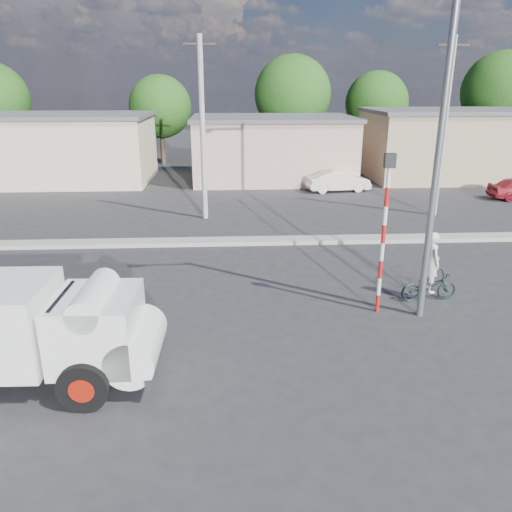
{
  "coord_description": "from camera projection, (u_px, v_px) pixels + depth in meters",
  "views": [
    {
      "loc": [
        -0.85,
        -10.93,
        6.02
      ],
      "look_at": [
        -0.12,
        2.65,
        1.3
      ],
      "focal_mm": 35.0,
      "sensor_mm": 36.0,
      "label": 1
    }
  ],
  "objects": [
    {
      "name": "traffic_pole",
      "position": [
        385.0,
        221.0,
        13.06
      ],
      "size": [
        0.28,
        0.18,
        4.36
      ],
      "color": "red",
      "rests_on": "ground"
    },
    {
      "name": "cyclist",
      "position": [
        431.0,
        272.0,
        14.34
      ],
      "size": [
        0.47,
        0.68,
        1.78
      ],
      "primitive_type": "imported",
      "rotation": [
        0.0,
        0.0,
        1.64
      ],
      "color": "silver",
      "rests_on": "ground"
    },
    {
      "name": "bicycle",
      "position": [
        429.0,
        286.0,
        14.49
      ],
      "size": [
        1.7,
        0.7,
        0.87
      ],
      "primitive_type": "imported",
      "rotation": [
        0.0,
        0.0,
        1.64
      ],
      "color": "black",
      "rests_on": "ground"
    },
    {
      "name": "median",
      "position": [
        252.0,
        241.0,
        19.85
      ],
      "size": [
        40.0,
        0.8,
        0.16
      ],
      "primitive_type": "cube",
      "color": "#99968E",
      "rests_on": "ground"
    },
    {
      "name": "utility_poles",
      "position": [
        319.0,
        129.0,
        22.48
      ],
      "size": [
        35.4,
        0.24,
        8.0
      ],
      "color": "#99968E",
      "rests_on": "ground"
    },
    {
      "name": "ground_plane",
      "position": [
        267.0,
        340.0,
        12.33
      ],
      "size": [
        120.0,
        120.0,
        0.0
      ],
      "primitive_type": "plane",
      "color": "#2B2B2D",
      "rests_on": "ground"
    },
    {
      "name": "streetlight",
      "position": [
        435.0,
        129.0,
        12.05
      ],
      "size": [
        2.34,
        0.22,
        9.0
      ],
      "color": "slate",
      "rests_on": "ground"
    },
    {
      "name": "car_cream",
      "position": [
        338.0,
        181.0,
        29.2
      ],
      "size": [
        3.85,
        1.8,
        1.22
      ],
      "primitive_type": "imported",
      "rotation": [
        0.0,
        0.0,
        1.71
      ],
      "color": "white",
      "rests_on": "ground"
    },
    {
      "name": "building_row",
      "position": [
        259.0,
        146.0,
        32.44
      ],
      "size": [
        37.8,
        7.3,
        4.44
      ],
      "color": "beige",
      "rests_on": "ground"
    },
    {
      "name": "truck",
      "position": [
        23.0,
        330.0,
        10.19
      ],
      "size": [
        5.52,
        2.32,
        2.26
      ],
      "rotation": [
        0.0,
        0.0,
        -0.02
      ],
      "color": "black",
      "rests_on": "ground"
    },
    {
      "name": "tree_row",
      "position": [
        289.0,
        98.0,
        37.73
      ],
      "size": [
        43.62,
        7.43,
        8.42
      ],
      "color": "#38281E",
      "rests_on": "ground"
    }
  ]
}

